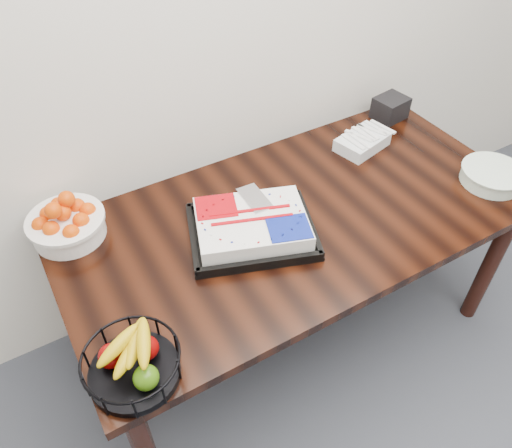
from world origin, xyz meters
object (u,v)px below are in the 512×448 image
plate_stack (492,176)px  fruit_basket (132,363)px  table (296,230)px  tangerine_bowl (65,220)px  cake_tray (252,227)px  napkin_box (390,108)px

plate_stack → fruit_basket: bearing=-176.6°
table → tangerine_bowl: tangerine_bowl is taller
cake_tray → plate_stack: bearing=-12.8°
fruit_basket → cake_tray: bearing=29.4°
table → fruit_basket: 0.85m
tangerine_bowl → table: bearing=-22.6°
cake_tray → plate_stack: (0.99, -0.23, -0.01)m
cake_tray → napkin_box: 1.03m
table → plate_stack: (0.79, -0.23, 0.12)m
table → napkin_box: (0.76, 0.35, 0.14)m
cake_tray → tangerine_bowl: size_ratio=1.95×
napkin_box → tangerine_bowl: bearing=-179.0°
tangerine_bowl → plate_stack: bearing=-19.7°
plate_stack → cake_tray: bearing=167.2°
table → napkin_box: bearing=24.8°
plate_stack → tangerine_bowl: bearing=160.3°
tangerine_bowl → fruit_basket: size_ratio=1.00×
fruit_basket → napkin_box: bearing=23.9°
tangerine_bowl → napkin_box: 1.53m
napkin_box → plate_stack: bearing=-87.2°
tangerine_bowl → napkin_box: tangerine_bowl is taller
table → cake_tray: size_ratio=3.35×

